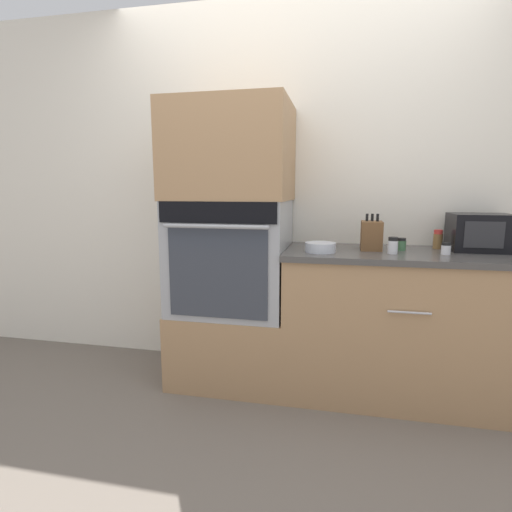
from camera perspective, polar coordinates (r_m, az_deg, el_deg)
The scene contains 13 objects.
ground_plane at distance 2.51m, azimuth 3.44°, elevation -20.60°, with size 12.00×12.00×0.00m, color #6B6056.
wall_back at distance 2.80m, azimuth 5.66°, elevation 9.28°, with size 8.00×0.05×2.50m.
oven_cabinet_base at distance 2.74m, azimuth -3.43°, elevation -12.36°, with size 0.74×0.60×0.48m.
wall_oven at distance 2.58m, azimuth -3.58°, elevation 0.01°, with size 0.72×0.64×0.71m.
oven_cabinet_upper at distance 2.55m, azimuth -3.71°, elevation 14.57°, with size 0.74×0.60×0.59m.
counter_unit at distance 2.61m, azimuth 19.78°, elevation -9.17°, with size 1.38×0.63×0.90m.
microwave at distance 2.71m, azimuth 29.36°, elevation 2.96°, with size 0.33×0.27×0.22m.
knife_block at distance 2.51m, azimuth 16.16°, elevation 2.85°, with size 0.12×0.16×0.22m.
bowl at distance 2.36m, azimuth 9.17°, elevation 1.25°, with size 0.18×0.18×0.06m.
condiment_jar_near at distance 2.40m, azimuth 18.96°, elevation 1.42°, with size 0.06×0.06×0.09m.
condiment_jar_mid at distance 2.54m, azimuth 20.08°, elevation 1.57°, with size 0.05×0.05×0.08m.
condiment_jar_far at distance 2.70m, azimuth 24.54°, elevation 2.16°, with size 0.05×0.05×0.12m.
condiment_jar_back at distance 2.49m, azimuth 25.50°, elevation 0.95°, with size 0.05×0.05×0.07m.
Camera 1 is at (0.31, -2.15, 1.26)m, focal length 28.00 mm.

